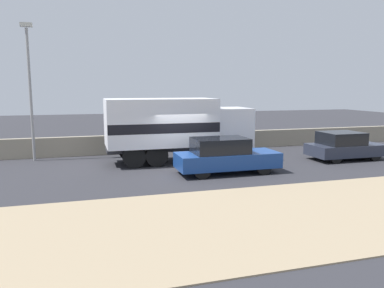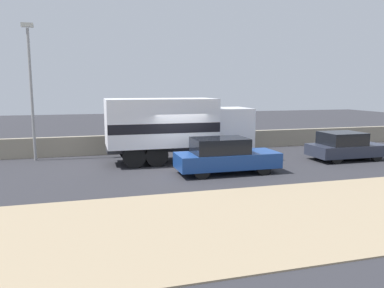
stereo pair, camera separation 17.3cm
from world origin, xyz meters
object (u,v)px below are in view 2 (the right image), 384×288
at_px(car_hatchback, 225,156).
at_px(box_truck, 175,126).
at_px(car_sedan_second, 345,146).
at_px(pedestrian, 250,137).
at_px(street_lamp, 31,82).

bearing_deg(car_hatchback, box_truck, 115.39).
distance_m(car_sedan_second, pedestrian, 5.43).
relative_size(box_truck, pedestrian, 4.58).
bearing_deg(box_truck, car_hatchback, -64.61).
relative_size(car_hatchback, pedestrian, 2.83).
distance_m(box_truck, pedestrian, 5.72).
distance_m(box_truck, car_hatchback, 3.64).
bearing_deg(street_lamp, car_hatchback, -33.11).
bearing_deg(street_lamp, car_sedan_second, -15.24).
xyz_separation_m(street_lamp, box_truck, (6.90, -2.33, -2.16)).
height_order(street_lamp, car_hatchback, street_lamp).
bearing_deg(street_lamp, pedestrian, -0.33).
xyz_separation_m(street_lamp, car_hatchback, (8.40, -5.48, -3.21)).
distance_m(car_hatchback, car_sedan_second, 7.25).
bearing_deg(pedestrian, box_truck, -156.38).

